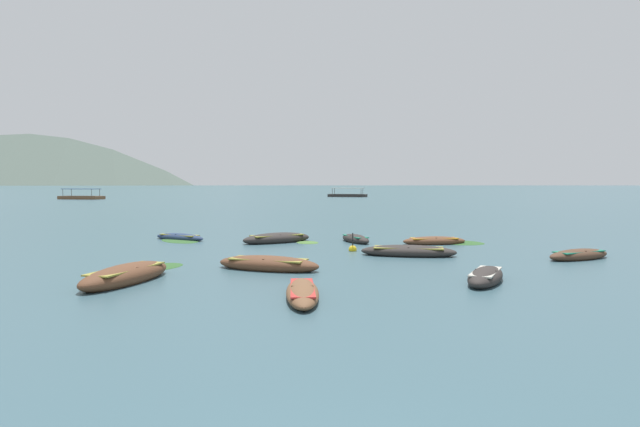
# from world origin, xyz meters

# --- Properties ---
(ground_plane) EXTENTS (6000.00, 6000.00, 0.00)m
(ground_plane) POSITION_xyz_m (0.00, 1500.00, 0.00)
(ground_plane) COLOR #385660
(mountain_1) EXTENTS (1045.46, 1045.46, 393.70)m
(mountain_1) POSITION_xyz_m (-532.84, 1413.37, 196.85)
(mountain_1) COLOR #56665B
(mountain_1) RESTS_ON ground
(mountain_2) EXTENTS (1478.36, 1478.36, 466.48)m
(mountain_2) POSITION_xyz_m (231.61, 1740.19, 233.24)
(mountain_2) COLOR #4C5B56
(mountain_2) RESTS_ON ground
(rowboat_0) EXTENTS (2.75, 4.64, 0.81)m
(rowboat_0) POSITION_xyz_m (-6.56, 13.81, 0.25)
(rowboat_0) COLOR brown
(rowboat_0) RESTS_ON ground
(rowboat_1) EXTENTS (2.57, 3.38, 0.63)m
(rowboat_1) POSITION_xyz_m (6.05, 13.29, 0.20)
(rowboat_1) COLOR #2D2826
(rowboat_1) RESTS_ON ground
(rowboat_2) EXTENTS (4.45, 3.33, 0.73)m
(rowboat_2) POSITION_xyz_m (-1.80, 25.72, 0.23)
(rowboat_2) COLOR #2D2826
(rowboat_2) RESTS_ON ground
(rowboat_3) EXTENTS (3.74, 1.40, 0.56)m
(rowboat_3) POSITION_xyz_m (7.24, 24.53, 0.17)
(rowboat_3) COLOR brown
(rowboat_3) RESTS_ON ground
(rowboat_4) EXTENTS (4.75, 2.37, 0.65)m
(rowboat_4) POSITION_xyz_m (4.75, 19.94, 0.20)
(rowboat_4) COLOR #2D2826
(rowboat_4) RESTS_ON ground
(rowboat_6) EXTENTS (4.55, 2.88, 0.70)m
(rowboat_6) POSITION_xyz_m (-1.74, 16.29, 0.22)
(rowboat_6) COLOR brown
(rowboat_6) RESTS_ON ground
(rowboat_7) EXTENTS (3.73, 2.90, 0.51)m
(rowboat_7) POSITION_xyz_m (-7.87, 27.37, 0.16)
(rowboat_7) COLOR navy
(rowboat_7) RESTS_ON ground
(rowboat_8) EXTENTS (1.92, 3.18, 0.58)m
(rowboat_8) POSITION_xyz_m (2.84, 25.71, 0.18)
(rowboat_8) COLOR #2D2826
(rowboat_8) RESTS_ON ground
(rowboat_9) EXTENTS (1.05, 3.93, 0.52)m
(rowboat_9) POSITION_xyz_m (-0.40, 11.13, 0.16)
(rowboat_9) COLOR brown
(rowboat_9) RESTS_ON ground
(rowboat_10) EXTENTS (3.75, 2.43, 0.59)m
(rowboat_10) POSITION_xyz_m (12.36, 18.56, 0.18)
(rowboat_10) COLOR #4C3323
(rowboat_10) RESTS_ON ground
(ferry_0) EXTENTS (10.55, 6.09, 2.54)m
(ferry_0) POSITION_xyz_m (12.21, 128.62, 0.45)
(ferry_0) COLOR #2D2826
(ferry_0) RESTS_ON ground
(ferry_1) EXTENTS (10.31, 6.03, 2.54)m
(ferry_1) POSITION_xyz_m (-49.15, 111.23, 0.45)
(ferry_1) COLOR brown
(ferry_1) RESTS_ON ground
(mooring_buoy) EXTENTS (0.42, 0.42, 1.06)m
(mooring_buoy) POSITION_xyz_m (2.26, 21.72, 0.10)
(mooring_buoy) COLOR yellow
(mooring_buoy) RESTS_ON ground
(weed_patch_0) EXTENTS (3.55, 3.97, 0.14)m
(weed_patch_0) POSITION_xyz_m (-7.74, 26.89, 0.00)
(weed_patch_0) COLOR #2D5628
(weed_patch_0) RESTS_ON ground
(weed_patch_1) EXTENTS (1.80, 1.88, 0.14)m
(weed_patch_1) POSITION_xyz_m (-0.01, 25.51, 0.00)
(weed_patch_1) COLOR #477033
(weed_patch_1) RESTS_ON ground
(weed_patch_3) EXTENTS (3.96, 3.72, 0.14)m
(weed_patch_3) POSITION_xyz_m (8.76, 25.17, 0.00)
(weed_patch_3) COLOR #2D5628
(weed_patch_3) RESTS_ON ground
(weed_patch_4) EXTENTS (3.17, 3.35, 0.14)m
(weed_patch_4) POSITION_xyz_m (-6.56, 16.88, 0.00)
(weed_patch_4) COLOR #2D5628
(weed_patch_4) RESTS_ON ground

